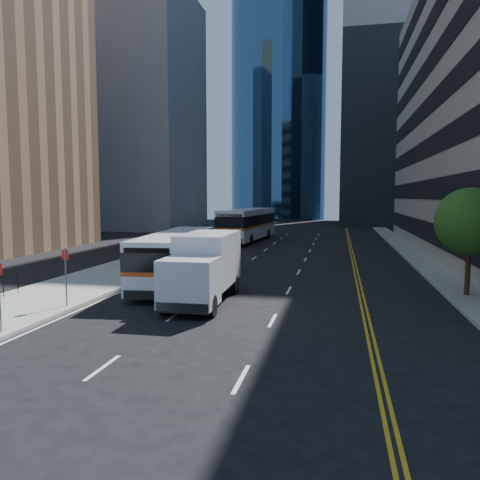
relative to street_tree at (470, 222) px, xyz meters
The scene contains 10 objects.
ground 12.58m from the street_tree, 138.37° to the right, with size 160.00×160.00×0.00m, color black.
sidewalk_west 26.11m from the street_tree, 138.92° to the left, with size 5.00×90.00×0.15m, color gray.
sidewalk_east 17.37m from the street_tree, 90.00° to the left, with size 2.00×90.00×0.15m, color gray.
office_tower_north 69.80m from the street_tree, 82.00° to the left, with size 30.00×28.00×60.00m, color gray.
glass_tower 87.25m from the street_tree, 103.86° to the left, with size 20.00×20.00×80.00m, color navy.
midrise_west 59.14m from the street_tree, 130.06° to the left, with size 18.00×18.00×35.00m, color gray.
street_tree is the anchor object (origin of this frame).
bus_front 14.93m from the street_tree, behind, with size 3.48×11.13×2.82m.
bus_rear 30.02m from the street_tree, 121.37° to the left, with size 3.97×13.64×3.47m.
box_truck 12.66m from the street_tree, 163.79° to the right, with size 2.38×6.55×3.11m.
Camera 1 is at (2.95, -15.73, 4.82)m, focal length 35.00 mm.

